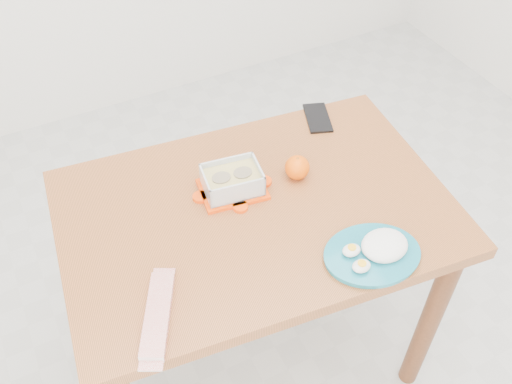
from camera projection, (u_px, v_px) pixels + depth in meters
name	position (u px, v px, depth m)	size (l,w,h in m)	color
ground	(312.00, 358.00, 2.02)	(3.50, 3.50, 0.00)	#B7B7B2
dining_table	(256.00, 237.00, 1.60)	(1.09, 0.79, 0.75)	#AF5831
food_container	(232.00, 181.00, 1.53)	(0.19, 0.15, 0.07)	#FF4507
orange_fruit	(297.00, 167.00, 1.57)	(0.07, 0.07, 0.07)	orange
rice_plate	(376.00, 250.00, 1.38)	(0.28, 0.28, 0.06)	#177083
candy_bar	(158.00, 315.00, 1.27)	(0.22, 0.05, 0.02)	#BA1209
smartphone	(318.00, 118.00, 1.77)	(0.07, 0.14, 0.01)	black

